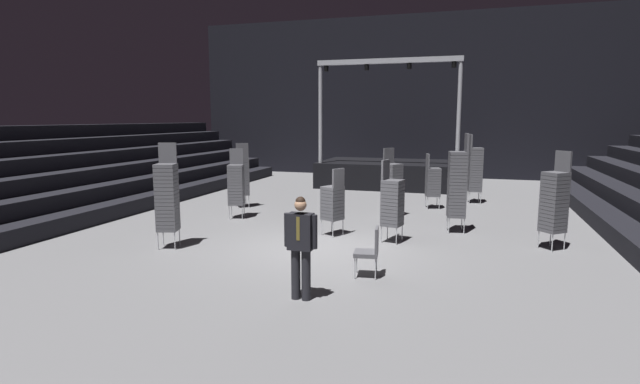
{
  "coord_description": "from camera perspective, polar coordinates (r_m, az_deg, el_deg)",
  "views": [
    {
      "loc": [
        3.33,
        -10.4,
        2.94
      ],
      "look_at": [
        0.3,
        -0.6,
        1.4
      ],
      "focal_mm": 27.67,
      "sensor_mm": 36.0,
      "label": 1
    }
  ],
  "objects": [
    {
      "name": "loose_chair_near_man",
      "position": [
        9.26,
        5.79,
        -6.56
      ],
      "size": [
        0.5,
        0.5,
        0.95
      ],
      "rotation": [
        0.0,
        0.0,
        1.71
      ],
      "color": "#B2B5BA",
      "rests_on": "ground_plane"
    },
    {
      "name": "chair_stack_aisle_left",
      "position": [
        17.95,
        17.51,
        2.57
      ],
      "size": [
        0.51,
        0.51,
        2.39
      ],
      "rotation": [
        0.0,
        0.0,
        4.88
      ],
      "color": "#B2B5BA",
      "rests_on": "ground_plane"
    },
    {
      "name": "chair_stack_front_left",
      "position": [
        11.79,
        8.34,
        -1.1
      ],
      "size": [
        0.53,
        0.53,
        1.96
      ],
      "rotation": [
        0.0,
        0.0,
        4.49
      ],
      "color": "#B2B5BA",
      "rests_on": "ground_plane"
    },
    {
      "name": "chair_stack_mid_left",
      "position": [
        14.72,
        -9.67,
        0.95
      ],
      "size": [
        0.55,
        0.55,
        2.05
      ],
      "rotation": [
        0.0,
        0.0,
        3.44
      ],
      "color": "#B2B5BA",
      "rests_on": "ground_plane"
    },
    {
      "name": "chair_stack_aisle_right",
      "position": [
        13.13,
        15.6,
        0.96
      ],
      "size": [
        0.51,
        0.51,
        2.56
      ],
      "rotation": [
        0.0,
        0.0,
        1.75
      ],
      "color": "#B2B5BA",
      "rests_on": "ground_plane"
    },
    {
      "name": "chair_stack_front_right",
      "position": [
        16.51,
        12.91,
        1.24
      ],
      "size": [
        0.54,
        0.54,
        1.79
      ],
      "rotation": [
        0.0,
        0.0,
        4.98
      ],
      "color": "#B2B5BA",
      "rests_on": "ground_plane"
    },
    {
      "name": "chair_stack_rear_centre",
      "position": [
        12.38,
        1.49,
        -1.13
      ],
      "size": [
        0.59,
        0.59,
        1.71
      ],
      "rotation": [
        0.0,
        0.0,
        1.11
      ],
      "color": "#B2B5BA",
      "rests_on": "ground_plane"
    },
    {
      "name": "chair_stack_mid_centre",
      "position": [
        14.98,
        8.38,
        1.11
      ],
      "size": [
        0.62,
        0.62,
        2.05
      ],
      "rotation": [
        0.0,
        0.0,
        4.06
      ],
      "color": "#B2B5BA",
      "rests_on": "ground_plane"
    },
    {
      "name": "ground_plane",
      "position": [
        11.32,
        -0.55,
        -6.77
      ],
      "size": [
        22.0,
        30.0,
        0.1
      ],
      "primitive_type": "cube",
      "color": "slate"
    },
    {
      "name": "bleacher_bank_left",
      "position": [
        16.69,
        -29.33,
        1.98
      ],
      "size": [
        4.5,
        24.0,
        2.7
      ],
      "rotation": [
        0.0,
        0.0,
        1.57
      ],
      "color": "black",
      "rests_on": "ground_plane"
    },
    {
      "name": "stage_riser",
      "position": [
        21.65,
        8.27,
        2.28
      ],
      "size": [
        6.04,
        3.6,
        5.26
      ],
      "color": "black",
      "rests_on": "ground_plane"
    },
    {
      "name": "man_with_tie",
      "position": [
        7.98,
        -2.26,
        -5.8
      ],
      "size": [
        0.57,
        0.24,
        1.71
      ],
      "rotation": [
        0.0,
        0.0,
        3.12
      ],
      "color": "black",
      "rests_on": "ground_plane"
    },
    {
      "name": "arena_end_wall",
      "position": [
        25.64,
        9.91,
        10.79
      ],
      "size": [
        22.0,
        0.3,
        8.0
      ],
      "primitive_type": "cube",
      "color": "black",
      "rests_on": "ground_plane"
    },
    {
      "name": "chair_stack_mid_right",
      "position": [
        11.65,
        -17.28,
        -0.46
      ],
      "size": [
        0.55,
        0.55,
        2.39
      ],
      "rotation": [
        0.0,
        0.0,
        3.44
      ],
      "color": "#B2B5BA",
      "rests_on": "ground_plane"
    },
    {
      "name": "chair_stack_rear_left",
      "position": [
        16.51,
        -9.1,
        1.93
      ],
      "size": [
        0.62,
        0.62,
        2.14
      ],
      "rotation": [
        0.0,
        0.0,
        0.72
      ],
      "color": "#B2B5BA",
      "rests_on": "ground_plane"
    },
    {
      "name": "chair_stack_rear_right",
      "position": [
        12.19,
        25.48,
        -0.92
      ],
      "size": [
        0.62,
        0.62,
        2.22
      ],
      "rotation": [
        0.0,
        0.0,
        2.29
      ],
      "color": "#B2B5BA",
      "rests_on": "ground_plane"
    }
  ]
}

